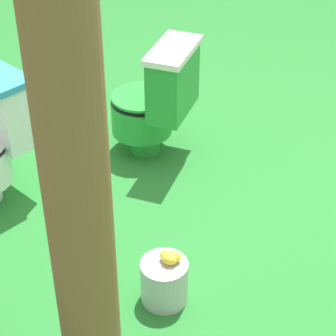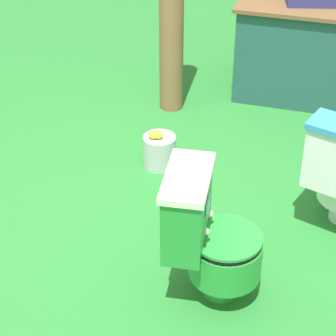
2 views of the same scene
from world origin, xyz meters
name	(u,v)px [view 1 (image 1 of 2)]	position (x,y,z in m)	size (l,w,h in m)	color
ground	(247,207)	(0.00, 0.00, 0.00)	(14.00, 14.00, 0.00)	#26752D
toilet_green	(155,100)	(0.67, -0.35, 0.37)	(0.50, 0.44, 0.73)	green
wooden_post	(85,274)	(0.15, 1.62, 0.95)	(0.18, 0.18, 1.91)	brown
lemon_bucket	(165,280)	(0.21, 0.79, 0.12)	(0.22, 0.22, 0.28)	#B7B7BF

